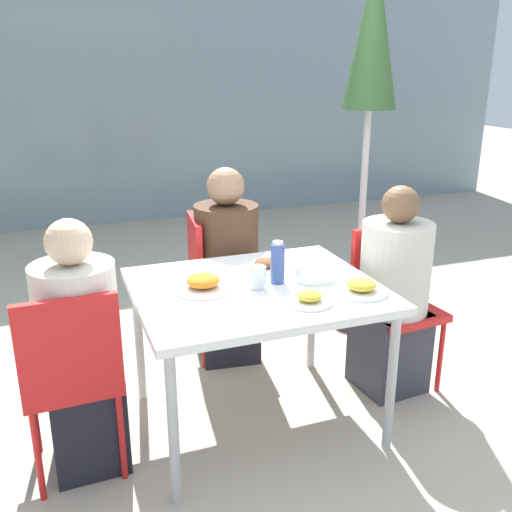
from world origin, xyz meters
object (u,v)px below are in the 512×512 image
(chair_left, at_px, (71,370))
(closed_umbrella, at_px, (372,55))
(person_right, at_px, (393,298))
(chair_far, at_px, (213,275))
(bottle, at_px, (278,263))
(chair_right, at_px, (391,293))
(salad_bowl, at_px, (314,273))
(drinking_cup, at_px, (258,277))
(person_far, at_px, (227,272))
(person_left, at_px, (81,357))

(chair_left, bearing_deg, closed_umbrella, 24.37)
(person_right, xyz_separation_m, chair_far, (-0.81, 0.72, -0.01))
(chair_left, bearing_deg, bottle, 5.04)
(chair_far, bearing_deg, chair_right, 59.87)
(closed_umbrella, relative_size, salad_bowl, 12.18)
(chair_far, bearing_deg, bottle, 14.18)
(chair_far, distance_m, closed_umbrella, 1.65)
(drinking_cup, bearing_deg, chair_far, 89.47)
(chair_left, bearing_deg, drinking_cup, 3.67)
(person_right, distance_m, person_far, 0.99)
(person_far, height_order, salad_bowl, person_far)
(chair_left, xyz_separation_m, drinking_cup, (0.87, 0.09, 0.27))
(person_far, bearing_deg, chair_left, -41.88)
(person_left, distance_m, closed_umbrella, 2.43)
(person_right, relative_size, salad_bowl, 5.88)
(chair_far, distance_m, salad_bowl, 0.88)
(closed_umbrella, distance_m, bottle, 1.59)
(person_left, relative_size, closed_umbrella, 0.48)
(closed_umbrella, distance_m, drinking_cup, 1.70)
(salad_bowl, bearing_deg, person_right, 8.83)
(person_far, height_order, closed_umbrella, closed_umbrella)
(chair_right, height_order, bottle, bottle)
(bottle, xyz_separation_m, drinking_cup, (-0.11, -0.04, -0.05))
(bottle, bearing_deg, person_left, -177.37)
(chair_right, height_order, salad_bowl, chair_right)
(chair_left, distance_m, bottle, 1.03)
(person_right, relative_size, chair_far, 1.30)
(chair_far, bearing_deg, drinking_cup, 6.01)
(chair_far, xyz_separation_m, drinking_cup, (-0.01, -0.81, 0.27))
(person_right, relative_size, person_far, 0.97)
(bottle, height_order, salad_bowl, bottle)
(chair_left, height_order, bottle, bottle)
(chair_right, bearing_deg, person_far, -41.30)
(chair_left, distance_m, drinking_cup, 0.91)
(person_far, bearing_deg, chair_right, 60.06)
(chair_left, xyz_separation_m, chair_far, (0.87, 0.90, 0.00))
(person_right, distance_m, closed_umbrella, 1.50)
(person_left, bearing_deg, person_far, 37.91)
(person_far, distance_m, salad_bowl, 0.80)
(chair_far, bearing_deg, chair_left, -37.64)
(chair_right, bearing_deg, closed_umbrella, -111.23)
(chair_left, relative_size, person_right, 0.77)
(chair_right, bearing_deg, chair_far, -41.49)
(closed_umbrella, bearing_deg, salad_bowl, -131.61)
(person_left, xyz_separation_m, closed_umbrella, (1.88, 0.88, 1.25))
(person_left, height_order, person_far, person_far)
(bottle, bearing_deg, chair_left, -172.75)
(chair_right, xyz_separation_m, closed_umbrella, (0.21, 0.70, 1.27))
(closed_umbrella, relative_size, drinking_cup, 22.48)
(closed_umbrella, xyz_separation_m, salad_bowl, (-0.77, -0.86, -1.02))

